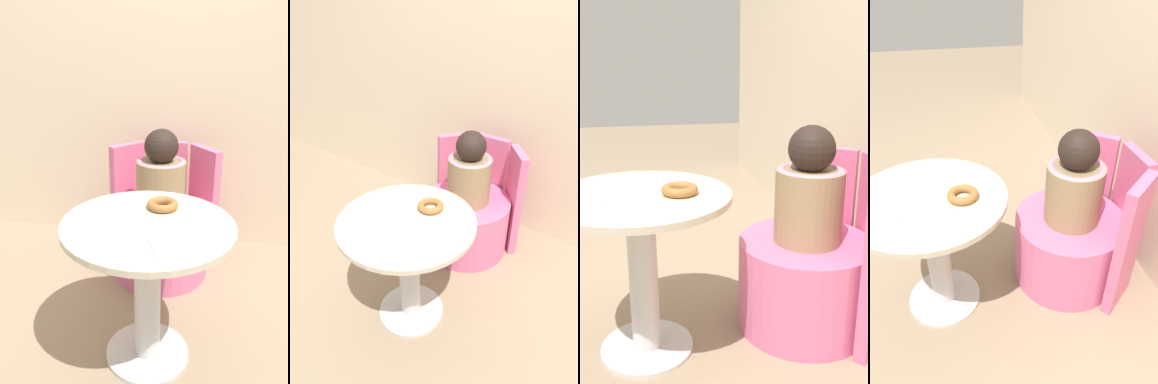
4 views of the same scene
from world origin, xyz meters
TOP-DOWN VIEW (x-y plane):
  - ground_plane at (0.00, 0.00)m, footprint 12.00×12.00m
  - back_wall at (0.00, 1.13)m, footprint 6.00×0.06m
  - round_table at (0.01, -0.01)m, footprint 0.67×0.67m
  - tub_chair at (-0.04, 0.66)m, footprint 0.56×0.56m
  - booth_backrest at (-0.04, 0.89)m, footprint 0.66×0.24m
  - child_figure at (-0.04, 0.66)m, footprint 0.27×0.27m
  - donut at (0.05, 0.13)m, footprint 0.13×0.13m
  - paper_napkin at (0.11, -0.18)m, footprint 0.13×0.13m

SIDE VIEW (x-z plane):
  - ground_plane at x=0.00m, z-range 0.00..0.00m
  - tub_chair at x=-0.04m, z-range 0.00..0.39m
  - booth_backrest at x=-0.04m, z-range 0.00..0.72m
  - round_table at x=0.01m, z-range 0.13..0.78m
  - child_figure at x=-0.04m, z-range 0.36..0.83m
  - paper_napkin at x=0.11m, z-range 0.65..0.65m
  - donut at x=0.05m, z-range 0.65..0.68m
  - back_wall at x=0.00m, z-range 0.00..2.40m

